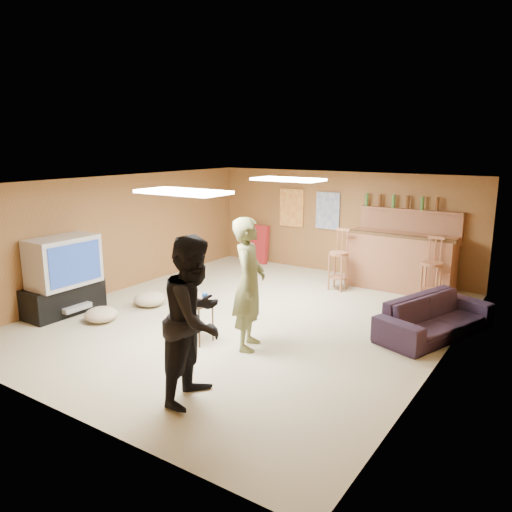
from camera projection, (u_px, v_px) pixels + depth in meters
The scene contains 32 objects.
ground at pixel (249, 318), 8.12m from camera, with size 7.00×7.00×0.00m, color tan.
ceiling at pixel (249, 182), 7.63m from camera, with size 6.00×7.00×0.02m, color silver.
wall_back at pixel (341, 223), 10.72m from camera, with size 6.00×0.02×2.20m, color brown.
wall_front at pixel (53, 314), 5.03m from camera, with size 6.00×0.02×2.20m, color brown.
wall_left at pixel (119, 233), 9.50m from camera, with size 0.02×7.00×2.20m, color brown.
wall_right at pixel (446, 281), 6.26m from camera, with size 0.02×7.00×2.20m, color brown.
tv_stand at pixel (64, 299), 8.32m from camera, with size 0.55×1.30×0.50m, color black.
dvd_box at pixel (73, 307), 8.22m from camera, with size 0.35×0.50×0.08m, color #B2B2B7.
tv_body at pixel (63, 261), 8.13m from camera, with size 0.60×1.10×0.80m, color #B2B2B7.
tv_screen at pixel (75, 264), 7.97m from camera, with size 0.02×0.95×0.65m, color navy.
bar_counter at pixel (400, 262), 9.58m from camera, with size 2.00×0.60×1.10m, color brown.
bar_lip at pixel (398, 236), 9.26m from camera, with size 2.10×0.12×0.05m, color #412914.
bar_shelf at pixel (410, 210), 9.74m from camera, with size 2.00×0.18×0.05m, color brown.
bar_backing at pixel (410, 225), 9.82m from camera, with size 2.00×0.14×0.60m, color brown.
poster_left at pixel (292, 208), 11.28m from camera, with size 0.60×0.03×0.85m, color #BF3F26.
poster_right at pixel (328, 211), 10.79m from camera, with size 0.55×0.03×0.80m, color #334C99.
folding_chair_stack at pixel (258, 244), 11.78m from camera, with size 0.50×0.14×0.90m, color maroon.
ceiling_panel_front at pixel (183, 192), 6.42m from camera, with size 1.20×0.60×0.04m, color white.
ceiling_panel_back at pixel (288, 179), 8.61m from camera, with size 1.20×0.60×0.04m, color white.
person_olive at pixel (249, 284), 6.77m from camera, with size 0.67×0.44×1.83m, color #64673B.
person_black at pixel (195, 319), 5.40m from camera, with size 0.90×0.70×1.85m, color black.
sofa at pixel (435, 317), 7.34m from camera, with size 1.96×0.77×0.57m, color black.
tray_table at pixel (195, 322), 7.12m from camera, with size 0.45×0.36×0.59m, color #412914.
cup_red_near at pixel (193, 296), 7.15m from camera, with size 0.08×0.08×0.11m, color #BD310C.
cup_red_far at pixel (195, 301), 6.90m from camera, with size 0.08×0.08×0.11m, color #BD310C.
cup_blue at pixel (205, 297), 7.06m from camera, with size 0.09×0.09×0.12m, color navy.
bar_stool_left at pixel (338, 258), 9.56m from camera, with size 0.40×0.40×1.27m, color brown, non-canonical shape.
bar_stool_right at pixel (431, 272), 8.76m from camera, with size 0.36×0.36×1.13m, color brown, non-canonical shape.
cushion_near_tv at pixel (150, 299), 8.71m from camera, with size 0.56×0.56×0.25m, color tan.
cushion_mid at pixel (190, 297), 8.86m from camera, with size 0.49×0.49×0.22m, color tan.
cushion_far at pixel (101, 314), 7.94m from camera, with size 0.52×0.52×0.23m, color tan.
bottle_row at pixel (401, 202), 9.79m from camera, with size 1.48×0.08×0.26m, color #3F7233, non-canonical shape.
Camera 1 is at (4.35, -6.34, 2.79)m, focal length 35.00 mm.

